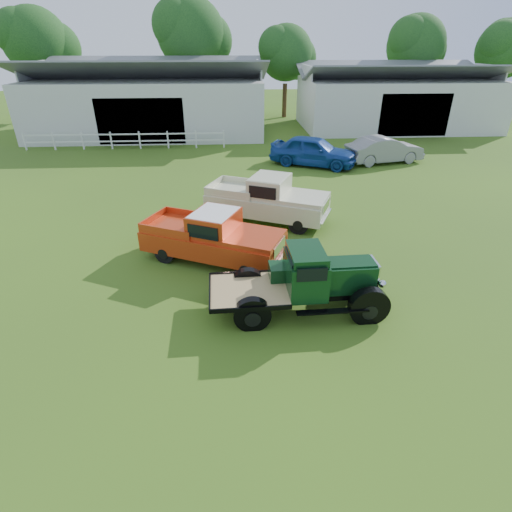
{
  "coord_description": "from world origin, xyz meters",
  "views": [
    {
      "loc": [
        -0.45,
        -9.47,
        6.81
      ],
      "look_at": [
        0.2,
        1.2,
        1.05
      ],
      "focal_mm": 28.0,
      "sensor_mm": 36.0,
      "label": 1
    }
  ],
  "objects_px": {
    "misc_car_grey": "(384,150)",
    "white_pickup": "(267,199)",
    "vintage_flatbed": "(301,281)",
    "red_pickup": "(213,236)",
    "misc_car_blue": "(313,151)"
  },
  "relations": [
    {
      "from": "vintage_flatbed",
      "to": "white_pickup",
      "type": "height_order",
      "value": "vintage_flatbed"
    },
    {
      "from": "red_pickup",
      "to": "misc_car_grey",
      "type": "bearing_deg",
      "value": 74.61
    },
    {
      "from": "red_pickup",
      "to": "misc_car_grey",
      "type": "distance_m",
      "value": 16.05
    },
    {
      "from": "white_pickup",
      "to": "misc_car_blue",
      "type": "height_order",
      "value": "white_pickup"
    },
    {
      "from": "red_pickup",
      "to": "misc_car_blue",
      "type": "height_order",
      "value": "red_pickup"
    },
    {
      "from": "red_pickup",
      "to": "misc_car_blue",
      "type": "relative_size",
      "value": 0.95
    },
    {
      "from": "misc_car_grey",
      "to": "white_pickup",
      "type": "bearing_deg",
      "value": 124.07
    },
    {
      "from": "vintage_flatbed",
      "to": "misc_car_blue",
      "type": "bearing_deg",
      "value": 75.96
    },
    {
      "from": "vintage_flatbed",
      "to": "white_pickup",
      "type": "bearing_deg",
      "value": 91.45
    },
    {
      "from": "white_pickup",
      "to": "misc_car_blue",
      "type": "xyz_separation_m",
      "value": [
        3.58,
        8.47,
        -0.06
      ]
    },
    {
      "from": "misc_car_grey",
      "to": "red_pickup",
      "type": "bearing_deg",
      "value": 126.59
    },
    {
      "from": "white_pickup",
      "to": "red_pickup",
      "type": "bearing_deg",
      "value": -98.44
    },
    {
      "from": "vintage_flatbed",
      "to": "misc_car_grey",
      "type": "relative_size",
      "value": 0.99
    },
    {
      "from": "red_pickup",
      "to": "vintage_flatbed",
      "type": "bearing_deg",
      "value": -25.91
    },
    {
      "from": "vintage_flatbed",
      "to": "red_pickup",
      "type": "relative_size",
      "value": 0.96
    }
  ]
}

